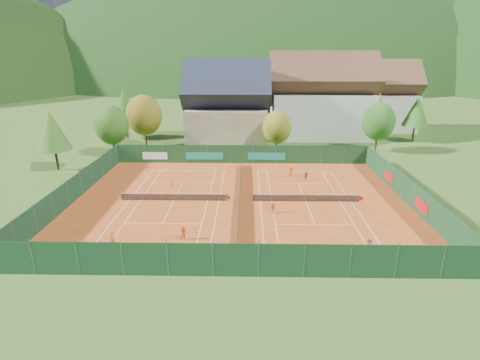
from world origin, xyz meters
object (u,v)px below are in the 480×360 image
hotel_block_b (377,100)px  player_left_mid (184,233)px  chalet (227,109)px  player_right_far_b (306,176)px  player_left_near (113,239)px  player_right_far_a (290,171)px  player_right_near (273,208)px  hotel_block_a (321,101)px  player_left_far (173,183)px  ball_hopper (370,242)px

hotel_block_b → player_left_mid: bearing=-123.1°
chalet → player_right_far_b: (12.12, -22.15, -6.00)m
chalet → player_left_near: (-8.58, -41.28, -5.88)m
player_right_far_a → player_right_near: bearing=57.9°
chalet → player_left_near: size_ratio=10.87×
hotel_block_a → chalet: bearing=-162.5°
hotel_block_a → player_right_near: hotel_block_a is taller
player_left_far → player_left_mid: bearing=136.3°
hotel_block_a → ball_hopper: size_ratio=27.00×
player_left_near → player_right_far_b: bearing=38.4°
chalet → player_left_near: bearing=-101.7°
player_left_mid → player_right_far_b: (14.32, 17.77, -0.09)m
hotel_block_b → ball_hopper: (-17.75, -55.02, -6.06)m
player_left_near → player_right_near: (15.36, 7.82, -0.09)m
hotel_block_b → player_right_far_a: size_ratio=11.34×
player_left_near → player_right_far_a: size_ratio=0.98×
hotel_block_b → player_left_mid: 64.66m
ball_hopper → player_right_far_a: bearing=104.0°
player_right_near → player_right_far_a: (3.36, 12.96, 0.11)m
chalet → player_left_far: 26.79m
hotel_block_a → player_right_far_a: (-8.86, -26.51, -6.62)m
player_left_near → player_right_far_a: (18.73, 20.78, 0.02)m
hotel_block_b → player_right_far_b: (-20.88, -36.15, -6.00)m
chalet → hotel_block_a: 19.94m
hotel_block_b → player_right_far_b: 42.17m
hotel_block_a → player_right_far_a: hotel_block_a is taller
chalet → player_left_far: size_ratio=13.76×
player_left_near → player_left_mid: player_left_near is taller
chalet → player_left_near: chalet is taller
player_left_far → player_right_near: player_right_near is taller
hotel_block_b → chalet: bearing=-157.0°
hotel_block_b → player_right_near: hotel_block_b is taller
ball_hopper → player_left_far: 26.38m
chalet → player_right_far_b: bearing=-61.3°
player_left_mid → player_right_far_a: size_ratio=0.93×
player_right_near → player_right_far_b: 12.51m
player_right_far_b → hotel_block_b: bearing=-158.0°
hotel_block_b → ball_hopper: bearing=-107.9°
hotel_block_a → hotel_block_b: size_ratio=1.25×
chalet → hotel_block_b: (33.00, 14.00, -0.01)m
ball_hopper → player_right_near: 11.35m
player_left_near → player_left_mid: 6.53m
player_left_near → player_left_far: 16.09m
player_right_near → player_left_mid: bearing=-178.2°
hotel_block_a → ball_hopper: (-3.75, -47.02, -6.83)m
hotel_block_b → player_left_mid: hotel_block_b is taller
chalet → player_right_far_a: bearing=-63.7°
player_left_mid → player_right_near: (8.98, 6.46, -0.06)m
player_right_far_a → hotel_block_a: bearing=-126.1°
player_left_far → player_left_near: bearing=112.4°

